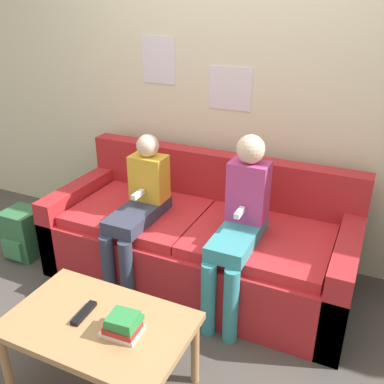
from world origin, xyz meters
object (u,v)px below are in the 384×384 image
couch (200,242)px  coffee_table (99,330)px  person_left (138,207)px  tv_remote (84,313)px  backpack (24,234)px  person_right (240,221)px

couch → coffee_table: size_ratio=2.33×
person_left → coffee_table: bearing=-71.0°
person_left → tv_remote: person_left is taller
person_left → backpack: size_ratio=2.73×
coffee_table → person_left: person_left is taller
person_left → person_right: (0.70, 0.02, 0.05)m
couch → tv_remote: (-0.14, -1.10, 0.17)m
person_right → tv_remote: person_right is taller
couch → person_left: 0.51m
person_left → person_right: bearing=1.4°
coffee_table → tv_remote: bearing=172.7°
person_left → tv_remote: (0.22, -0.88, -0.13)m
coffee_table → backpack: size_ratio=2.34×
couch → tv_remote: 1.12m
couch → tv_remote: size_ratio=12.09×
person_left → backpack: bearing=-174.3°
person_left → tv_remote: size_ratio=6.05×
person_right → tv_remote: bearing=-118.5°
backpack → coffee_table: bearing=-31.2°
couch → backpack: bearing=-166.6°
coffee_table → person_left: 0.96m
couch → person_left: (-0.35, -0.22, 0.30)m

